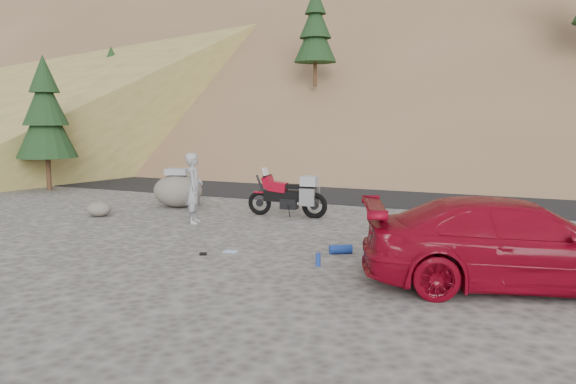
{
  "coord_description": "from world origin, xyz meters",
  "views": [
    {
      "loc": [
        5.99,
        -10.91,
        2.65
      ],
      "look_at": [
        0.67,
        0.73,
        1.0
      ],
      "focal_mm": 35.0,
      "sensor_mm": 36.0,
      "label": 1
    }
  ],
  "objects_px": {
    "man": "(195,223)",
    "red_car": "(514,287)",
    "motorcycle": "(291,196)",
    "boulder": "(178,190)"
  },
  "relations": [
    {
      "from": "motorcycle",
      "to": "red_car",
      "type": "relative_size",
      "value": 0.47
    },
    {
      "from": "motorcycle",
      "to": "boulder",
      "type": "relative_size",
      "value": 1.4
    },
    {
      "from": "boulder",
      "to": "motorcycle",
      "type": "bearing_deg",
      "value": -2.05
    },
    {
      "from": "man",
      "to": "boulder",
      "type": "relative_size",
      "value": 1.12
    },
    {
      "from": "motorcycle",
      "to": "boulder",
      "type": "bearing_deg",
      "value": 171.4
    },
    {
      "from": "motorcycle",
      "to": "red_car",
      "type": "height_order",
      "value": "motorcycle"
    },
    {
      "from": "man",
      "to": "red_car",
      "type": "distance_m",
      "value": 8.21
    },
    {
      "from": "motorcycle",
      "to": "red_car",
      "type": "bearing_deg",
      "value": -43.44
    },
    {
      "from": "motorcycle",
      "to": "man",
      "type": "xyz_separation_m",
      "value": [
        -1.85,
        -1.91,
        -0.58
      ]
    },
    {
      "from": "red_car",
      "to": "man",
      "type": "bearing_deg",
      "value": 52.19
    }
  ]
}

